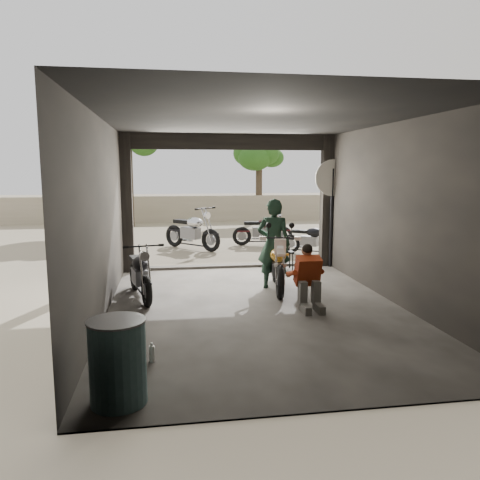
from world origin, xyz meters
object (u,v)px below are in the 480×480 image
object	(u,v)px
left_bike	(140,270)
sign_post	(332,194)
oil_drum	(118,363)
main_bike	(278,261)
outside_bike_a	(192,228)
outside_bike_b	(263,228)
stool	(285,254)
rider	(274,244)
helmet	(284,246)
mechanic	(310,279)
outside_bike_c	(311,237)

from	to	relation	value
left_bike	sign_post	size ratio (longest dim) A/B	0.61
oil_drum	sign_post	bearing A→B (deg)	54.18
main_bike	outside_bike_a	xyz separation A→B (m)	(-1.42, 5.15, 0.06)
outside_bike_b	stool	xyz separation A→B (m)	(-0.22, -3.78, -0.16)
sign_post	rider	bearing A→B (deg)	-122.82
outside_bike_a	helmet	distance (m)	3.92
outside_bike_b	rider	bearing A→B (deg)	175.15
left_bike	oil_drum	distance (m)	4.05
outside_bike_b	mechanic	xyz separation A→B (m)	(-0.62, -6.96, -0.02)
outside_bike_c	rider	world-z (taller)	rider
stool	sign_post	world-z (taller)	sign_post
main_bike	left_bike	size ratio (longest dim) A/B	1.10
rider	helmet	bearing A→B (deg)	-89.77
main_bike	outside_bike_c	bearing A→B (deg)	73.23
outside_bike_a	left_bike	bearing A→B (deg)	-146.40
rider	oil_drum	world-z (taller)	rider
main_bike	mechanic	bearing A→B (deg)	-71.67
outside_bike_a	outside_bike_c	world-z (taller)	outside_bike_a
left_bike	stool	size ratio (longest dim) A/B	3.38
outside_bike_a	oil_drum	world-z (taller)	outside_bike_a
stool	main_bike	bearing A→B (deg)	-109.03
helmet	oil_drum	world-z (taller)	oil_drum
rider	outside_bike_c	bearing A→B (deg)	-96.43
sign_post	outside_bike_b	bearing A→B (deg)	117.30
outside_bike_b	mechanic	size ratio (longest dim) A/B	1.54
mechanic	helmet	xyz separation A→B (m)	(0.37, 3.19, 0.06)
outside_bike_a	rider	distance (m)	5.22
rider	sign_post	world-z (taller)	sign_post
mechanic	sign_post	bearing A→B (deg)	64.94
outside_bike_b	rider	size ratio (longest dim) A/B	0.91
helmet	sign_post	world-z (taller)	sign_post
oil_drum	sign_post	xyz separation A→B (m)	(4.46, 6.18, 1.35)
outside_bike_c	mechanic	world-z (taller)	mechanic
mechanic	oil_drum	size ratio (longest dim) A/B	1.22
outside_bike_b	oil_drum	world-z (taller)	outside_bike_b
mechanic	rider	bearing A→B (deg)	100.57
oil_drum	sign_post	size ratio (longest dim) A/B	0.34
outside_bike_b	stool	bearing A→B (deg)	-178.85
outside_bike_a	sign_post	world-z (taller)	sign_post
stool	oil_drum	size ratio (longest dim) A/B	0.53
helmet	outside_bike_a	bearing A→B (deg)	112.33
left_bike	sign_post	xyz separation A→B (m)	(4.46, 2.13, 1.25)
left_bike	helmet	world-z (taller)	left_bike
left_bike	oil_drum	xyz separation A→B (m)	(0.00, -4.05, -0.10)
mechanic	stool	bearing A→B (deg)	83.01
left_bike	outside_bike_a	bearing A→B (deg)	63.69
outside_bike_b	stool	size ratio (longest dim) A/B	3.52
outside_bike_a	mechanic	distance (m)	6.75
left_bike	stool	xyz separation A→B (m)	(3.28, 1.95, -0.14)
rider	mechanic	xyz separation A→B (m)	(0.28, -1.51, -0.37)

